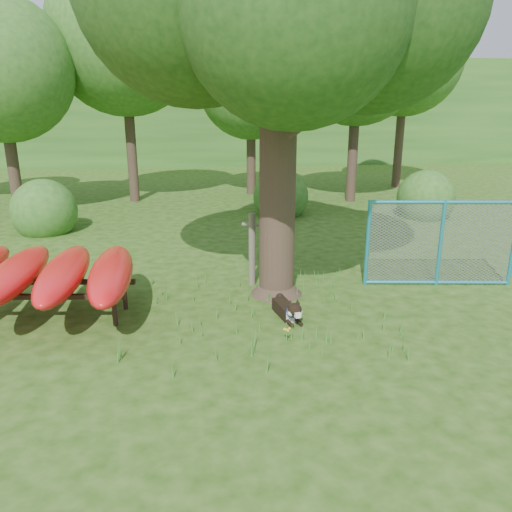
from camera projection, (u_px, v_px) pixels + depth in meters
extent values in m
plane|color=#21440D|center=(253.00, 341.00, 7.65)|extent=(80.00, 80.00, 0.00)
cylinder|color=#35261D|center=(278.00, 158.00, 8.83)|extent=(0.87, 0.87, 5.15)
cone|color=#35261D|center=(276.00, 281.00, 9.51)|extent=(1.30, 1.30, 0.51)
sphere|color=#1A4112|center=(295.00, 10.00, 6.93)|extent=(3.29, 3.29, 3.29)
cylinder|color=#35261D|center=(314.00, 116.00, 8.46)|extent=(1.46, 0.27, 1.10)
cylinder|color=#35261D|center=(253.00, 91.00, 8.83)|extent=(0.85, 1.07, 1.05)
cylinder|color=brown|center=(252.00, 250.00, 9.86)|extent=(0.17, 0.17, 1.46)
cylinder|color=brown|center=(252.00, 225.00, 9.71)|extent=(0.40, 0.20, 0.08)
cylinder|color=black|center=(115.00, 312.00, 8.13)|extent=(0.09, 0.09, 0.49)
cylinder|color=black|center=(125.00, 296.00, 8.79)|extent=(0.09, 0.09, 0.49)
cube|color=black|center=(33.00, 297.00, 8.04)|extent=(2.95, 0.43, 0.08)
cube|color=black|center=(50.00, 282.00, 8.70)|extent=(2.95, 0.43, 0.08)
ellipsoid|color=red|center=(16.00, 274.00, 8.29)|extent=(0.73, 2.97, 0.47)
ellipsoid|color=red|center=(64.00, 273.00, 8.29)|extent=(0.75, 2.98, 0.47)
ellipsoid|color=red|center=(111.00, 273.00, 8.30)|extent=(0.86, 3.00, 0.47)
cube|color=black|center=(285.00, 309.00, 8.57)|extent=(0.36, 0.67, 0.22)
cube|color=white|center=(291.00, 316.00, 8.33)|extent=(0.22, 0.16, 0.20)
sphere|color=black|center=(295.00, 310.00, 8.14)|extent=(0.23, 0.23, 0.23)
cube|color=white|center=(297.00, 315.00, 8.05)|extent=(0.11, 0.14, 0.08)
sphere|color=white|center=(291.00, 313.00, 8.11)|extent=(0.11, 0.11, 0.11)
sphere|color=white|center=(299.00, 312.00, 8.15)|extent=(0.11, 0.11, 0.11)
cone|color=black|center=(290.00, 302.00, 8.11)|extent=(0.08, 0.10, 0.11)
cone|color=black|center=(298.00, 302.00, 8.15)|extent=(0.11, 0.12, 0.11)
cylinder|color=black|center=(289.00, 323.00, 8.20)|extent=(0.12, 0.28, 0.06)
cylinder|color=black|center=(298.00, 321.00, 8.25)|extent=(0.12, 0.28, 0.06)
sphere|color=black|center=(280.00, 297.00, 8.87)|extent=(0.14, 0.14, 0.14)
torus|color=#1846BA|center=(293.00, 311.00, 8.22)|extent=(0.23, 0.11, 0.23)
cylinder|color=teal|center=(367.00, 243.00, 9.81)|extent=(0.09, 0.09, 1.72)
cylinder|color=teal|center=(440.00, 244.00, 9.80)|extent=(0.09, 0.09, 1.72)
cylinder|color=teal|center=(445.00, 202.00, 9.56)|extent=(2.85, 0.45, 0.07)
cylinder|color=teal|center=(436.00, 282.00, 10.04)|extent=(2.85, 0.45, 0.07)
plane|color=gray|center=(440.00, 244.00, 9.80)|extent=(2.84, 0.39, 2.87)
cylinder|color=#418029|center=(286.00, 336.00, 7.58)|extent=(0.02, 0.02, 0.22)
sphere|color=yellow|center=(287.00, 330.00, 7.55)|extent=(0.04, 0.04, 0.04)
sphere|color=yellow|center=(290.00, 328.00, 7.56)|extent=(0.04, 0.04, 0.04)
sphere|color=yellow|center=(285.00, 329.00, 7.59)|extent=(0.04, 0.04, 0.04)
sphere|color=yellow|center=(288.00, 331.00, 7.52)|extent=(0.04, 0.04, 0.04)
sphere|color=yellow|center=(285.00, 329.00, 7.53)|extent=(0.04, 0.04, 0.04)
cylinder|color=#35261D|center=(11.00, 150.00, 15.74)|extent=(0.36, 0.36, 4.20)
cylinder|color=#35261D|center=(130.00, 129.00, 17.90)|extent=(0.36, 0.36, 5.25)
sphere|color=#2C601F|center=(123.00, 38.00, 17.02)|extent=(5.20, 5.20, 5.20)
cylinder|color=#35261D|center=(251.00, 145.00, 19.60)|extent=(0.36, 0.36, 3.85)
sphere|color=#2C601F|center=(251.00, 86.00, 18.95)|extent=(4.00, 4.00, 4.00)
cylinder|color=#35261D|center=(354.00, 136.00, 17.99)|extent=(0.36, 0.36, 4.76)
sphere|color=#2C601F|center=(358.00, 55.00, 17.19)|extent=(4.80, 4.80, 4.80)
cylinder|color=#35261D|center=(400.00, 129.00, 21.18)|extent=(0.36, 0.36, 4.90)
sphere|color=#2C601F|center=(406.00, 59.00, 20.35)|extent=(4.60, 4.60, 4.60)
sphere|color=#2C601F|center=(47.00, 232.00, 14.17)|extent=(1.80, 1.80, 1.80)
sphere|color=#2C601F|center=(424.00, 217.00, 16.02)|extent=(1.80, 1.80, 1.80)
sphere|color=#2C601F|center=(280.00, 214.00, 16.43)|extent=(1.80, 1.80, 1.80)
cube|color=#2C601F|center=(203.00, 111.00, 33.33)|extent=(80.00, 12.00, 6.00)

